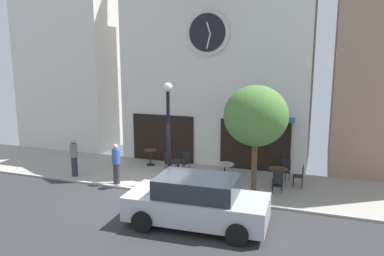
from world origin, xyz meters
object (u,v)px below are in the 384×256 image
(cafe_table_rightmost, at_px, (178,166))
(pedestrian_grey, at_px, (74,157))
(cafe_table_near_curb, at_px, (225,168))
(pedestrian_blue, at_px, (116,163))
(cafe_chair_mid_row, at_px, (278,180))
(cafe_table_center_right, at_px, (150,155))
(street_tree, at_px, (256,116))
(parked_car_silver, at_px, (197,202))
(cafe_table_near_door, at_px, (278,173))
(cafe_chair_right_end, at_px, (285,168))
(cafe_chair_corner, at_px, (300,174))
(cafe_chair_outer, at_px, (185,161))
(cafe_chair_near_lamp, at_px, (169,161))
(street_lamp, at_px, (168,133))

(cafe_table_rightmost, relative_size, pedestrian_grey, 0.45)
(cafe_table_near_curb, bearing_deg, pedestrian_blue, -156.94)
(cafe_chair_mid_row, bearing_deg, cafe_table_center_right, 164.16)
(street_tree, bearing_deg, parked_car_silver, -110.61)
(street_tree, height_order, cafe_table_near_door, street_tree)
(street_tree, xyz_separation_m, cafe_table_center_right, (-5.36, 2.28, -2.49))
(cafe_table_near_door, height_order, pedestrian_grey, pedestrian_grey)
(cafe_table_center_right, xyz_separation_m, cafe_chair_right_end, (6.28, -0.11, 0.03))
(cafe_table_center_right, bearing_deg, cafe_chair_corner, -6.69)
(street_tree, relative_size, cafe_chair_outer, 4.58)
(street_tree, height_order, cafe_table_center_right, street_tree)
(pedestrian_blue, relative_size, parked_car_silver, 0.38)
(pedestrian_grey, bearing_deg, cafe_chair_outer, 26.09)
(cafe_chair_mid_row, bearing_deg, cafe_chair_right_end, 86.44)
(cafe_table_center_right, distance_m, cafe_chair_near_lamp, 1.49)
(cafe_chair_near_lamp, relative_size, pedestrian_blue, 0.54)
(cafe_table_center_right, distance_m, cafe_chair_mid_row, 6.42)
(cafe_table_center_right, bearing_deg, street_tree, -23.05)
(cafe_chair_near_lamp, relative_size, parked_car_silver, 0.21)
(street_tree, distance_m, pedestrian_blue, 5.92)
(cafe_chair_right_end, bearing_deg, cafe_table_near_door, -103.02)
(street_tree, distance_m, pedestrian_grey, 8.04)
(cafe_chair_right_end, bearing_deg, cafe_chair_mid_row, -93.56)
(street_tree, xyz_separation_m, cafe_chair_corner, (1.58, 1.47, -2.47))
(cafe_table_center_right, xyz_separation_m, cafe_chair_near_lamp, (1.29, -0.74, 0.03))
(street_tree, distance_m, cafe_table_near_door, 2.90)
(cafe_table_center_right, relative_size, cafe_chair_right_end, 0.84)
(street_lamp, bearing_deg, parked_car_silver, -54.48)
(cafe_table_rightmost, distance_m, parked_car_silver, 4.65)
(street_lamp, bearing_deg, street_tree, -1.99)
(cafe_table_rightmost, bearing_deg, cafe_chair_mid_row, -5.51)
(cafe_chair_outer, distance_m, cafe_chair_near_lamp, 0.70)
(cafe_chair_right_end, height_order, parked_car_silver, parked_car_silver)
(cafe_table_near_curb, xyz_separation_m, pedestrian_blue, (-4.08, -1.74, 0.29))
(cafe_table_rightmost, height_order, cafe_table_near_curb, cafe_table_near_curb)
(cafe_chair_near_lamp, bearing_deg, cafe_chair_right_end, 7.21)
(cafe_table_rightmost, bearing_deg, cafe_chair_right_end, 15.89)
(cafe_chair_right_end, relative_size, pedestrian_grey, 0.54)
(cafe_chair_outer, xyz_separation_m, cafe_chair_near_lamp, (-0.65, -0.25, 0.00))
(cafe_table_near_door, distance_m, cafe_chair_corner, 0.87)
(street_lamp, distance_m, cafe_table_near_door, 4.66)
(cafe_table_near_door, xyz_separation_m, cafe_chair_corner, (0.86, 0.13, 0.00))
(cafe_table_center_right, bearing_deg, cafe_chair_mid_row, -15.84)
(cafe_table_rightmost, distance_m, pedestrian_blue, 2.60)
(pedestrian_grey, bearing_deg, street_tree, 2.37)
(cafe_chair_near_lamp, height_order, pedestrian_blue, pedestrian_blue)
(cafe_chair_right_end, height_order, cafe_chair_corner, same)
(cafe_chair_corner, height_order, cafe_chair_near_lamp, same)
(cafe_chair_outer, distance_m, cafe_chair_corner, 5.01)
(cafe_table_center_right, height_order, cafe_chair_right_end, cafe_chair_right_end)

